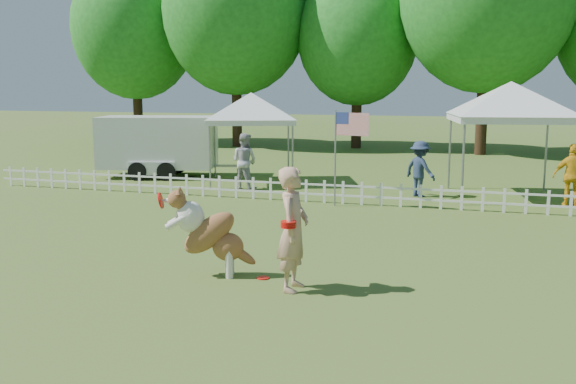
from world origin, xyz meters
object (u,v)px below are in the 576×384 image
object	(u,v)px
canopy_tent_right	(508,141)
flag_pole	(335,159)
cargo_trailer	(158,146)
spectator_b	(420,169)
dog	(211,233)
frisbee_on_turf	(263,278)
spectator_c	(573,176)
handler	(293,229)
canopy_tent_left	(251,139)
spectator_a	(244,161)

from	to	relation	value
canopy_tent_right	flag_pole	bearing A→B (deg)	-157.53
cargo_trailer	spectator_b	bearing A→B (deg)	-24.39
dog	frisbee_on_turf	xyz separation A→B (m)	(0.85, 0.11, -0.70)
flag_pole	spectator_c	distance (m)	6.00
flag_pole	handler	bearing A→B (deg)	-72.84
canopy_tent_left	spectator_b	xyz separation A→B (m)	(5.44, -1.19, -0.62)
canopy_tent_left	frisbee_on_turf	bearing A→B (deg)	-88.73
canopy_tent_right	cargo_trailer	distance (m)	11.26
canopy_tent_right	handler	bearing A→B (deg)	-118.84
dog	canopy_tent_right	xyz separation A→B (m)	(4.72, 9.34, 0.84)
cargo_trailer	spectator_c	size ratio (longest dim) A/B	2.93
handler	spectator_b	bearing A→B (deg)	-6.66
handler	flag_pole	world-z (taller)	flag_pole
flag_pole	spectator_a	xyz separation A→B (m)	(-3.22, 1.93, -0.39)
canopy_tent_left	spectator_c	bearing A→B (deg)	-30.86
canopy_tent_right	flag_pole	xyz separation A→B (m)	(-4.23, -2.71, -0.33)
frisbee_on_turf	spectator_c	world-z (taller)	spectator_c
dog	spectator_b	world-z (taller)	spectator_b
handler	cargo_trailer	xyz separation A→B (m)	(-7.96, 10.50, 0.11)
canopy_tent_right	cargo_trailer	size ratio (longest dim) A/B	0.65
spectator_a	spectator_c	size ratio (longest dim) A/B	1.03
canopy_tent_right	spectator_b	xyz separation A→B (m)	(-2.29, -0.59, -0.78)
frisbee_on_turf	cargo_trailer	size ratio (longest dim) A/B	0.04
dog	handler	bearing A→B (deg)	-28.76
canopy_tent_left	spectator_c	xyz separation A→B (m)	(9.29, -1.75, -0.58)
dog	cargo_trailer	xyz separation A→B (m)	(-6.49, 10.22, 0.33)
spectator_b	spectator_a	bearing A→B (deg)	39.36
flag_pole	cargo_trailer	bearing A→B (deg)	161.98
canopy_tent_right	spectator_c	distance (m)	2.07
spectator_b	spectator_c	distance (m)	3.89
handler	spectator_a	bearing A→B (deg)	24.76
frisbee_on_turf	spectator_c	size ratio (longest dim) A/B	0.13
canopy_tent_left	cargo_trailer	distance (m)	3.51
canopy_tent_right	flag_pole	world-z (taller)	canopy_tent_right
spectator_b	flag_pole	bearing A→B (deg)	84.93
dog	spectator_c	distance (m)	10.31
canopy_tent_left	spectator_b	distance (m)	5.60
canopy_tent_left	spectator_c	world-z (taller)	canopy_tent_left
dog	spectator_a	world-z (taller)	spectator_a
handler	canopy_tent_right	size ratio (longest dim) A/B	0.60
handler	cargo_trailer	world-z (taller)	cargo_trailer
frisbee_on_turf	canopy_tent_right	size ratio (longest dim) A/B	0.07
dog	canopy_tent_left	size ratio (longest dim) A/B	0.51
dog	flag_pole	bearing A→B (deg)	67.95
frisbee_on_turf	spectator_c	distance (m)	9.76
frisbee_on_turf	handler	bearing A→B (deg)	-32.33
spectator_a	spectator_b	xyz separation A→B (m)	(5.16, 0.18, -0.06)
frisbee_on_turf	flag_pole	xyz separation A→B (m)	(-0.35, 6.52, 1.21)
cargo_trailer	spectator_c	xyz separation A→B (m)	(12.77, -2.03, -0.23)
handler	flag_pole	bearing A→B (deg)	7.41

